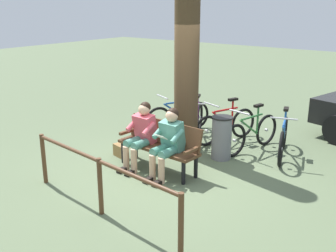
% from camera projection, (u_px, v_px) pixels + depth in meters
% --- Properties ---
extents(ground_plane, '(40.00, 40.00, 0.00)m').
position_uv_depth(ground_plane, '(168.00, 172.00, 7.15)').
color(ground_plane, '#566647').
extents(bench, '(1.62, 0.56, 0.87)m').
position_uv_depth(bench, '(161.00, 142.00, 7.17)').
color(bench, '#51331E').
rests_on(bench, ground).
extents(person_reading, '(0.51, 0.78, 1.20)m').
position_uv_depth(person_reading, '(168.00, 140.00, 6.80)').
color(person_reading, '#4C8C7A').
rests_on(person_reading, ground).
extents(person_companion, '(0.51, 0.78, 1.20)m').
position_uv_depth(person_companion, '(141.00, 132.00, 7.20)').
color(person_companion, '#D84C59').
rests_on(person_companion, ground).
extents(handbag, '(0.32, 0.21, 0.24)m').
position_uv_depth(handbag, '(120.00, 151.00, 7.84)').
color(handbag, olive).
rests_on(handbag, ground).
extents(tree_trunk, '(0.47, 0.47, 3.93)m').
position_uv_depth(tree_trunk, '(187.00, 53.00, 7.57)').
color(tree_trunk, '#4C3823').
rests_on(tree_trunk, ground).
extents(litter_bin, '(0.40, 0.40, 0.83)m').
position_uv_depth(litter_bin, '(222.00, 138.00, 7.66)').
color(litter_bin, slate).
rests_on(litter_bin, ground).
extents(bicycle_silver, '(0.65, 1.62, 0.94)m').
position_uv_depth(bicycle_silver, '(283.00, 139.00, 7.78)').
color(bicycle_silver, black).
rests_on(bicycle_silver, ground).
extents(bicycle_blue, '(0.52, 1.66, 0.94)m').
position_uv_depth(bicycle_blue, '(251.00, 134.00, 8.09)').
color(bicycle_blue, black).
rests_on(bicycle_blue, ground).
extents(bicycle_green, '(0.67, 1.61, 0.94)m').
position_uv_depth(bicycle_green, '(225.00, 126.00, 8.61)').
color(bicycle_green, black).
rests_on(bicycle_green, ground).
extents(bicycle_orange, '(0.76, 1.56, 0.94)m').
position_uv_depth(bicycle_orange, '(196.00, 122.00, 8.85)').
color(bicycle_orange, black).
rests_on(bicycle_orange, ground).
extents(bicycle_purple, '(0.75, 1.56, 0.94)m').
position_uv_depth(bicycle_purple, '(178.00, 117.00, 9.24)').
color(bicycle_purple, black).
rests_on(bicycle_purple, ground).
extents(railing_fence, '(3.08, 0.38, 0.85)m').
position_uv_depth(railing_fence, '(100.00, 176.00, 5.59)').
color(railing_fence, '#51331E').
rests_on(railing_fence, ground).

